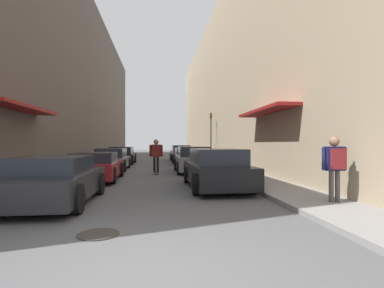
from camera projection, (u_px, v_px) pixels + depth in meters
name	position (u px, v px, depth m)	size (l,w,h in m)	color
ground	(153.00, 164.00, 22.75)	(107.13, 107.13, 0.00)	#515154
curb_strip_left	(107.00, 160.00, 27.10)	(1.80, 48.70, 0.12)	gray
curb_strip_right	(200.00, 160.00, 28.08)	(1.80, 48.70, 0.12)	gray
building_row_left	(73.00, 82.00, 26.76)	(4.90, 48.70, 14.06)	#564C47
building_row_right	(230.00, 90.00, 28.40)	(4.90, 48.70, 13.28)	tan
parked_car_left_0	(53.00, 181.00, 7.63)	(2.02, 4.11, 1.22)	#232326
parked_car_left_1	(95.00, 167.00, 12.53)	(1.99, 4.18, 1.18)	maroon
parked_car_left_2	(112.00, 160.00, 17.56)	(1.89, 4.15, 1.27)	gray
parked_car_left_3	(122.00, 155.00, 22.99)	(1.97, 4.42, 1.31)	black
parked_car_right_0	(216.00, 169.00, 10.38)	(1.95, 4.57, 1.37)	black
parked_car_right_1	(193.00, 160.00, 16.19)	(1.93, 4.25, 1.39)	gray
parked_car_right_2	(187.00, 156.00, 22.04)	(1.94, 4.78, 1.24)	black
parked_car_right_3	(181.00, 153.00, 27.36)	(1.88, 4.67, 1.40)	gray
skateboarder	(156.00, 153.00, 15.20)	(0.68, 0.78, 1.76)	brown
manhole_cover	(98.00, 234.00, 5.07)	(0.70, 0.70, 0.02)	#332D28
traffic_light	(211.00, 132.00, 24.58)	(0.16, 0.22, 3.95)	#2D2D2D
pedestrian	(335.00, 161.00, 7.28)	(0.64, 0.35, 1.60)	#47423D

